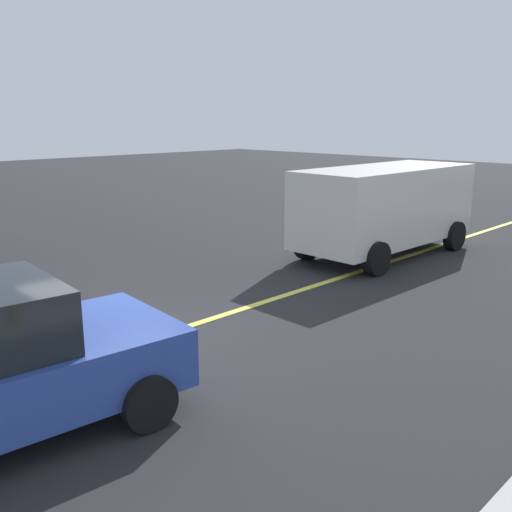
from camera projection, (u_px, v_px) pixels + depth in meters
name	position (u px, v px, depth m)	size (l,w,h in m)	color
ground_plane	(134.00, 344.00, 8.64)	(80.00, 80.00, 0.00)	#262628
lane_marking_centre	(269.00, 300.00, 10.70)	(28.00, 0.16, 0.01)	#E0D14C
white_van	(385.00, 205.00, 14.01)	(5.24, 2.34, 2.20)	silver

